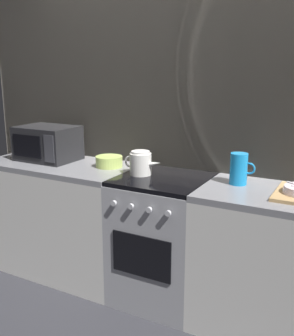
% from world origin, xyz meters
% --- Properties ---
extents(ground_plane, '(8.00, 8.00, 0.00)m').
position_xyz_m(ground_plane, '(0.00, 0.00, 0.00)').
color(ground_plane, '#2D2D33').
extents(back_wall, '(3.60, 0.05, 2.40)m').
position_xyz_m(back_wall, '(0.00, 0.32, 1.20)').
color(back_wall, '#A39989').
rests_on(back_wall, ground_plane).
extents(counter_left, '(1.20, 0.60, 0.90)m').
position_xyz_m(counter_left, '(-0.90, 0.00, 0.45)').
color(counter_left, silver).
rests_on(counter_left, ground_plane).
extents(stove_unit, '(0.60, 0.63, 0.90)m').
position_xyz_m(stove_unit, '(-0.00, -0.00, 0.45)').
color(stove_unit, '#9E9EA3').
rests_on(stove_unit, ground_plane).
extents(microwave, '(0.46, 0.35, 0.27)m').
position_xyz_m(microwave, '(-1.05, 0.04, 1.04)').
color(microwave, black).
rests_on(microwave, counter_left).
extents(kettle, '(0.28, 0.15, 0.17)m').
position_xyz_m(kettle, '(-0.17, -0.01, 0.98)').
color(kettle, white).
rests_on(kettle, stove_unit).
extents(mixing_bowl, '(0.20, 0.20, 0.08)m').
position_xyz_m(mixing_bowl, '(-0.49, 0.08, 0.94)').
color(mixing_bowl, '#B7D166').
rests_on(mixing_bowl, counter_left).
extents(pitcher, '(0.16, 0.11, 0.20)m').
position_xyz_m(pitcher, '(0.49, 0.08, 1.00)').
color(pitcher, '#198CD8').
rests_on(pitcher, counter_right).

